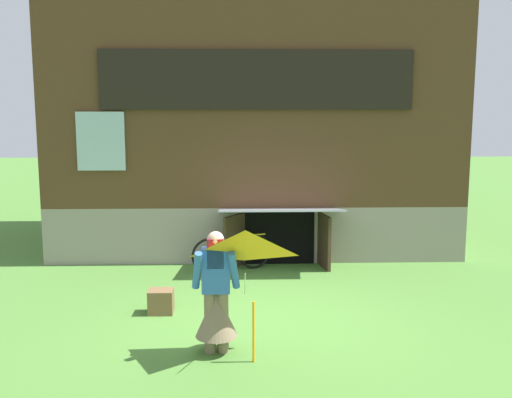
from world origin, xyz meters
The scene contains 6 objects.
ground_plane centered at (0.00, 0.00, 0.00)m, with size 60.00×60.00×0.00m, color #4C7F33.
log_house centered at (0.00, 5.31, 2.72)m, with size 8.27×5.73×5.43m.
person centered at (-0.63, -1.20, 0.64)m, with size 0.60×0.52×1.53m.
kite centered at (-0.28, -1.80, 1.22)m, with size 0.96×1.09×1.50m.
bicycle_yellow centered at (-0.48, 2.51, 0.35)m, with size 1.48×0.53×0.71m.
wooden_crate centered at (-1.51, 0.24, 0.18)m, with size 0.36×0.31×0.35m, color brown.
Camera 1 is at (-0.36, -7.99, 2.95)m, focal length 40.49 mm.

